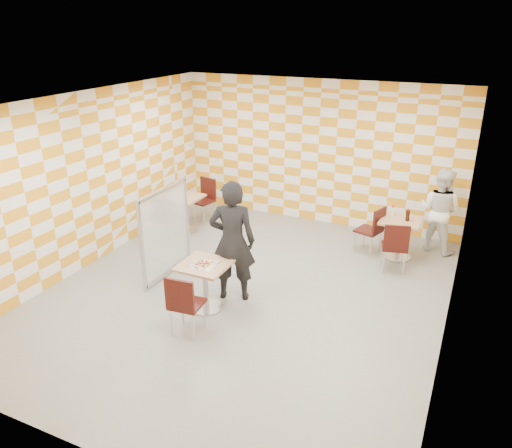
{
  "coord_description": "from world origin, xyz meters",
  "views": [
    {
      "loc": [
        3.09,
        -6.25,
        4.07
      ],
      "look_at": [
        0.1,
        0.2,
        1.15
      ],
      "focal_mm": 35.0,
      "sensor_mm": 36.0,
      "label": 1
    }
  ],
  "objects_px": {
    "chair_main_front": "(184,301)",
    "man_dark": "(232,241)",
    "chair_second_side": "(373,227)",
    "partition": "(166,232)",
    "empty_table": "(184,208)",
    "man_white": "(440,210)",
    "chair_empty_far": "(205,196)",
    "main_table": "(205,278)",
    "second_table": "(400,232)",
    "chair_empty_near": "(165,216)",
    "soda_bottle": "(408,215)",
    "chair_second_front": "(395,244)",
    "sport_bottle": "(393,211)"
  },
  "relations": [
    {
      "from": "chair_second_side",
      "to": "chair_empty_near",
      "type": "relative_size",
      "value": 1.0
    },
    {
      "from": "chair_second_side",
      "to": "partition",
      "type": "bearing_deg",
      "value": -142.81
    },
    {
      "from": "chair_main_front",
      "to": "man_white",
      "type": "relative_size",
      "value": 0.58
    },
    {
      "from": "chair_second_front",
      "to": "chair_main_front",
      "type": "bearing_deg",
      "value": -125.97
    },
    {
      "from": "second_table",
      "to": "partition",
      "type": "xyz_separation_m",
      "value": [
        -3.45,
        -2.33,
        0.28
      ]
    },
    {
      "from": "empty_table",
      "to": "man_dark",
      "type": "xyz_separation_m",
      "value": [
        2.13,
        -1.94,
        0.45
      ]
    },
    {
      "from": "main_table",
      "to": "chair_second_front",
      "type": "xyz_separation_m",
      "value": [
        2.35,
        2.36,
        0.04
      ]
    },
    {
      "from": "sport_bottle",
      "to": "man_white",
      "type": "bearing_deg",
      "value": 33.57
    },
    {
      "from": "chair_second_side",
      "to": "man_white",
      "type": "relative_size",
      "value": 0.58
    },
    {
      "from": "second_table",
      "to": "man_white",
      "type": "relative_size",
      "value": 0.47
    },
    {
      "from": "chair_main_front",
      "to": "man_dark",
      "type": "xyz_separation_m",
      "value": [
        0.12,
        1.21,
        0.42
      ]
    },
    {
      "from": "man_dark",
      "to": "main_table",
      "type": "bearing_deg",
      "value": 45.37
    },
    {
      "from": "empty_table",
      "to": "chair_main_front",
      "type": "xyz_separation_m",
      "value": [
        2.01,
        -3.16,
        0.04
      ]
    },
    {
      "from": "partition",
      "to": "soda_bottle",
      "type": "bearing_deg",
      "value": 33.07
    },
    {
      "from": "soda_bottle",
      "to": "man_dark",
      "type": "bearing_deg",
      "value": -131.14
    },
    {
      "from": "chair_empty_near",
      "to": "soda_bottle",
      "type": "xyz_separation_m",
      "value": [
        4.37,
        1.19,
        0.31
      ]
    },
    {
      "from": "chair_main_front",
      "to": "chair_empty_far",
      "type": "bearing_deg",
      "value": 116.39
    },
    {
      "from": "main_table",
      "to": "second_table",
      "type": "xyz_separation_m",
      "value": [
        2.31,
        3.0,
        0.0
      ]
    },
    {
      "from": "main_table",
      "to": "chair_empty_near",
      "type": "relative_size",
      "value": 0.81
    },
    {
      "from": "man_white",
      "to": "chair_second_side",
      "type": "bearing_deg",
      "value": 51.99
    },
    {
      "from": "main_table",
      "to": "soda_bottle",
      "type": "xyz_separation_m",
      "value": [
        2.42,
        2.99,
        0.34
      ]
    },
    {
      "from": "main_table",
      "to": "chair_empty_near",
      "type": "bearing_deg",
      "value": 137.16
    },
    {
      "from": "empty_table",
      "to": "man_dark",
      "type": "height_order",
      "value": "man_dark"
    },
    {
      "from": "second_table",
      "to": "chair_second_front",
      "type": "bearing_deg",
      "value": -86.7
    },
    {
      "from": "man_dark",
      "to": "chair_main_front",
      "type": "bearing_deg",
      "value": 64.43
    },
    {
      "from": "chair_second_side",
      "to": "partition",
      "type": "height_order",
      "value": "partition"
    },
    {
      "from": "main_table",
      "to": "partition",
      "type": "distance_m",
      "value": 1.36
    },
    {
      "from": "chair_second_front",
      "to": "chair_second_side",
      "type": "height_order",
      "value": "same"
    },
    {
      "from": "second_table",
      "to": "empty_table",
      "type": "relative_size",
      "value": 1.0
    },
    {
      "from": "second_table",
      "to": "chair_second_side",
      "type": "relative_size",
      "value": 0.81
    },
    {
      "from": "empty_table",
      "to": "chair_empty_near",
      "type": "relative_size",
      "value": 0.81
    },
    {
      "from": "chair_main_front",
      "to": "chair_empty_near",
      "type": "bearing_deg",
      "value": 128.81
    },
    {
      "from": "chair_empty_far",
      "to": "man_dark",
      "type": "xyz_separation_m",
      "value": [
        2.06,
        -2.69,
        0.42
      ]
    },
    {
      "from": "main_table",
      "to": "chair_main_front",
      "type": "relative_size",
      "value": 0.81
    },
    {
      "from": "man_dark",
      "to": "man_white",
      "type": "bearing_deg",
      "value": -150.14
    },
    {
      "from": "chair_second_side",
      "to": "soda_bottle",
      "type": "height_order",
      "value": "soda_bottle"
    },
    {
      "from": "chair_empty_far",
      "to": "man_dark",
      "type": "relative_size",
      "value": 0.48
    },
    {
      "from": "main_table",
      "to": "man_white",
      "type": "xyz_separation_m",
      "value": [
        2.9,
        3.64,
        0.29
      ]
    },
    {
      "from": "main_table",
      "to": "second_table",
      "type": "distance_m",
      "value": 3.79
    },
    {
      "from": "chair_main_front",
      "to": "chair_second_side",
      "type": "relative_size",
      "value": 1.0
    },
    {
      "from": "partition",
      "to": "chair_main_front",
      "type": "bearing_deg",
      "value": -48.77
    },
    {
      "from": "chair_second_front",
      "to": "chair_empty_far",
      "type": "xyz_separation_m",
      "value": [
        -4.19,
        0.8,
        0.0
      ]
    },
    {
      "from": "partition",
      "to": "man_dark",
      "type": "distance_m",
      "value": 1.39
    },
    {
      "from": "empty_table",
      "to": "sport_bottle",
      "type": "xyz_separation_m",
      "value": [
        4.04,
        0.71,
        0.33
      ]
    },
    {
      "from": "main_table",
      "to": "partition",
      "type": "height_order",
      "value": "partition"
    },
    {
      "from": "chair_main_front",
      "to": "chair_second_side",
      "type": "bearing_deg",
      "value": 64.6
    },
    {
      "from": "empty_table",
      "to": "sport_bottle",
      "type": "relative_size",
      "value": 3.75
    },
    {
      "from": "chair_second_front",
      "to": "second_table",
      "type": "bearing_deg",
      "value": 93.3
    },
    {
      "from": "empty_table",
      "to": "chair_main_front",
      "type": "relative_size",
      "value": 0.81
    },
    {
      "from": "empty_table",
      "to": "man_white",
      "type": "xyz_separation_m",
      "value": [
        4.81,
        1.22,
        0.29
      ]
    }
  ]
}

